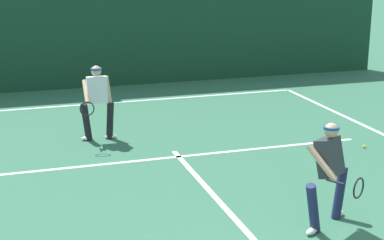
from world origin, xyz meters
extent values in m
cube|color=white|center=(0.00, 10.78, 0.00)|extent=(9.30, 0.10, 0.01)
cube|color=white|center=(0.00, 6.06, 0.00)|extent=(7.58, 0.10, 0.01)
cube|color=white|center=(0.00, 3.20, 0.00)|extent=(0.10, 6.40, 0.01)
cylinder|color=#1E234C|center=(1.50, 2.70, 0.39)|extent=(0.31, 0.26, 0.78)
cylinder|color=#1E234C|center=(0.85, 2.31, 0.39)|extent=(0.36, 0.29, 0.78)
ellipsoid|color=white|center=(1.50, 2.70, 0.04)|extent=(0.28, 0.23, 0.09)
ellipsoid|color=white|center=(0.85, 2.31, 0.04)|extent=(0.28, 0.23, 0.09)
cube|color=#2D3338|center=(1.17, 2.51, 1.04)|extent=(0.51, 0.49, 0.58)
cylinder|color=tan|center=(1.36, 2.62, 1.02)|extent=(0.19, 0.16, 0.60)
cylinder|color=tan|center=(0.98, 2.39, 1.02)|extent=(0.34, 0.47, 0.47)
sphere|color=tan|center=(1.17, 2.51, 1.43)|extent=(0.21, 0.21, 0.21)
cylinder|color=#19478C|center=(1.17, 2.51, 1.47)|extent=(0.31, 0.31, 0.04)
cylinder|color=black|center=(1.07, 2.15, 0.81)|extent=(0.16, 0.24, 0.03)
torus|color=black|center=(1.25, 1.86, 0.81)|extent=(0.26, 0.17, 0.29)
cylinder|color=black|center=(-1.04, 7.65, 0.40)|extent=(0.20, 0.15, 0.80)
cylinder|color=black|center=(-1.54, 7.66, 0.40)|extent=(0.22, 0.15, 0.80)
ellipsoid|color=white|center=(-1.04, 7.65, 0.04)|extent=(0.26, 0.12, 0.09)
ellipsoid|color=white|center=(-1.54, 7.66, 0.04)|extent=(0.26, 0.12, 0.09)
cube|color=silver|center=(-1.29, 7.65, 1.07)|extent=(0.42, 0.28, 0.57)
cylinder|color=tan|center=(-1.06, 7.65, 1.04)|extent=(0.16, 0.10, 0.61)
cylinder|color=tan|center=(-1.52, 7.66, 1.04)|extent=(0.11, 0.55, 0.43)
sphere|color=tan|center=(-1.29, 7.65, 1.47)|extent=(0.21, 0.21, 0.21)
cylinder|color=#19478C|center=(-1.29, 7.65, 1.51)|extent=(0.24, 0.24, 0.04)
cylinder|color=black|center=(-1.57, 7.41, 0.83)|extent=(0.04, 0.26, 0.03)
torus|color=black|center=(-1.59, 7.07, 0.83)|extent=(0.29, 0.03, 0.29)
sphere|color=#D1E033|center=(3.72, 5.46, 0.03)|extent=(0.07, 0.07, 0.07)
cube|color=#173D27|center=(0.00, 12.89, 1.54)|extent=(17.20, 0.12, 3.07)
camera|label=1|loc=(-3.08, -4.59, 3.80)|focal=56.73mm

